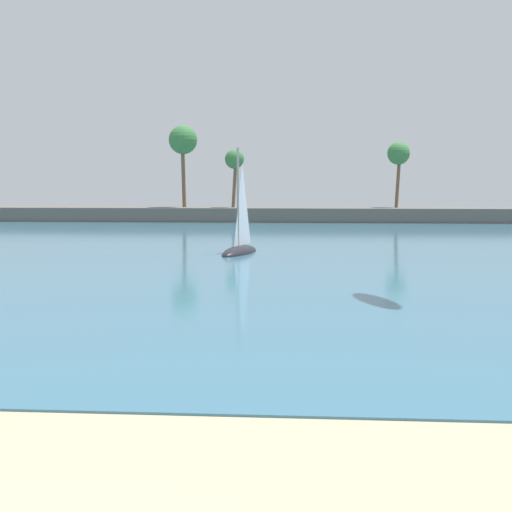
{
  "coord_description": "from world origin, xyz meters",
  "views": [
    {
      "loc": [
        3.9,
        -7.15,
        4.97
      ],
      "look_at": [
        2.78,
        8.91,
        3.23
      ],
      "focal_mm": 48.15,
      "sensor_mm": 36.0,
      "label": 1
    }
  ],
  "objects": [
    {
      "name": "sailboat_near_shore",
      "position": [
        -0.53,
        40.05,
        0.76
      ],
      "size": [
        2.93,
        5.6,
        7.78
      ],
      "color": "black",
      "rests_on": "sea"
    },
    {
      "name": "sea",
      "position": [
        0.0,
        63.05,
        0.03
      ],
      "size": [
        220.0,
        112.29,
        0.06
      ],
      "primitive_type": "cube",
      "color": "#386B84",
      "rests_on": "ground"
    },
    {
      "name": "palm_headland",
      "position": [
        0.6,
        79.14,
        2.45
      ],
      "size": [
        104.49,
        6.51,
        12.12
      ],
      "color": "#605B54",
      "rests_on": "ground"
    }
  ]
}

